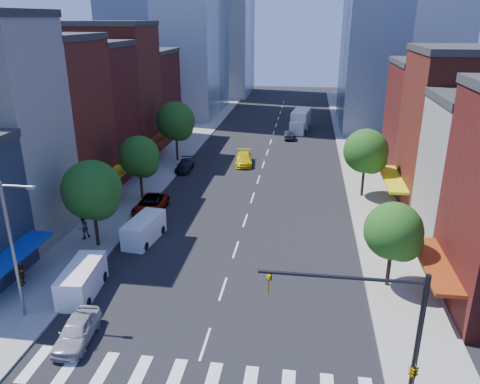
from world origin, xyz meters
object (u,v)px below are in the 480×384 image
(parked_car_front, at_px, (77,330))
(parked_car_second, at_px, (152,203))
(taxi, at_px, (244,159))
(traffic_car_oncoming, at_px, (289,135))
(cargo_van_near, at_px, (81,281))
(pedestrian_far, at_px, (83,228))
(pedestrian_near, at_px, (21,272))
(traffic_car_far, at_px, (302,121))
(parked_car_rear, at_px, (185,166))
(cargo_van_far, at_px, (143,230))
(box_truck, at_px, (300,121))
(parked_car_third, at_px, (150,205))

(parked_car_front, distance_m, parked_car_second, 20.24)
(taxi, xyz_separation_m, traffic_car_oncoming, (5.19, 14.47, -0.11))
(cargo_van_near, xyz_separation_m, pedestrian_far, (-3.70, 8.03, 0.10))
(traffic_car_oncoming, xyz_separation_m, pedestrian_near, (-16.79, -45.99, 0.47))
(traffic_car_far, xyz_separation_m, pedestrian_far, (-17.63, -48.83, 0.49))
(parked_car_second, bearing_deg, parked_car_rear, 85.40)
(cargo_van_far, xyz_separation_m, pedestrian_far, (-5.16, -0.50, 0.12))
(parked_car_rear, height_order, taxi, taxi)
(box_truck, bearing_deg, cargo_van_near, -97.84)
(parked_car_third, xyz_separation_m, pedestrian_far, (-3.69, -6.73, 0.38))
(parked_car_front, bearing_deg, traffic_car_oncoming, 74.04)
(pedestrian_near, bearing_deg, parked_car_rear, -22.44)
(parked_car_front, height_order, box_truck, box_truck)
(cargo_van_far, relative_size, pedestrian_far, 2.55)
(parked_car_third, distance_m, traffic_car_far, 44.35)
(parked_car_third, bearing_deg, parked_car_rear, 89.71)
(parked_car_second, xyz_separation_m, parked_car_rear, (0.00, 12.83, -0.03))
(parked_car_second, bearing_deg, cargo_van_near, -94.55)
(taxi, height_order, box_truck, box_truck)
(taxi, bearing_deg, cargo_van_far, -109.54)
(parked_car_third, height_order, pedestrian_near, pedestrian_near)
(cargo_van_near, bearing_deg, traffic_car_far, 70.94)
(traffic_car_far, relative_size, pedestrian_far, 1.94)
(traffic_car_oncoming, xyz_separation_m, box_truck, (1.62, 6.03, 0.94))
(parked_car_rear, distance_m, cargo_van_near, 28.21)
(traffic_car_far, bearing_deg, cargo_van_near, 72.02)
(parked_car_second, distance_m, pedestrian_near, 15.73)
(parked_car_second, bearing_deg, box_truck, 64.99)
(pedestrian_near, bearing_deg, cargo_van_far, -49.79)
(traffic_car_oncoming, bearing_deg, box_truck, -109.92)
(cargo_van_far, height_order, box_truck, box_truck)
(parked_car_second, distance_m, traffic_car_oncoming, 33.26)
(parked_car_rear, distance_m, cargo_van_far, 19.73)
(cargo_van_far, xyz_separation_m, box_truck, (12.29, 43.84, 0.57))
(parked_car_third, distance_m, traffic_car_oncoming, 33.83)
(parked_car_front, distance_m, parked_car_rear, 33.03)
(parked_car_third, relative_size, cargo_van_near, 1.08)
(parked_car_front, bearing_deg, parked_car_third, 91.11)
(cargo_van_near, bearing_deg, taxi, 72.40)
(parked_car_third, xyz_separation_m, taxi, (6.96, 17.10, -0.00))
(taxi, height_order, pedestrian_near, pedestrian_near)
(cargo_van_near, height_order, pedestrian_far, pedestrian_far)
(cargo_van_near, distance_m, traffic_car_far, 58.54)
(cargo_van_far, xyz_separation_m, traffic_car_oncoming, (10.67, 37.81, -0.37))
(parked_car_third, bearing_deg, taxi, 67.57)
(cargo_van_near, relative_size, traffic_car_oncoming, 1.29)
(traffic_car_oncoming, distance_m, box_truck, 6.32)
(cargo_van_far, distance_m, traffic_car_far, 49.91)
(parked_car_second, relative_size, cargo_van_near, 0.81)
(box_truck, height_order, pedestrian_near, box_truck)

